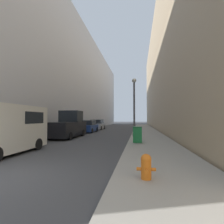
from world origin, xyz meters
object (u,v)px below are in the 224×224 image
object	(u,v)px
trash_bin	(137,134)
parked_sedan_far	(97,125)
lamppost	(134,103)
white_van	(4,127)
fire_hydrant	(146,166)
pickup_truck	(68,126)
parked_sedan_near	(88,127)

from	to	relation	value
trash_bin	parked_sedan_far	distance (m)	17.15
lamppost	white_van	distance (m)	10.96
trash_bin	fire_hydrant	bearing A→B (deg)	-87.66
parked_sedan_far	lamppost	bearing A→B (deg)	-60.64
trash_bin	pickup_truck	world-z (taller)	pickup_truck
fire_hydrant	pickup_truck	bearing A→B (deg)	122.23
trash_bin	pickup_truck	distance (m)	7.43
fire_hydrant	white_van	bearing A→B (deg)	156.76
fire_hydrant	pickup_truck	xyz separation A→B (m)	(-6.78, 10.75, 0.55)
pickup_truck	parked_sedan_far	distance (m)	12.22
fire_hydrant	parked_sedan_near	distance (m)	18.31
pickup_truck	lamppost	bearing A→B (deg)	9.55
lamppost	parked_sedan_near	bearing A→B (deg)	139.48
parked_sedan_near	fire_hydrant	bearing A→B (deg)	-68.35
pickup_truck	parked_sedan_far	bearing A→B (deg)	90.65
pickup_truck	parked_sedan_far	world-z (taller)	pickup_truck
white_van	parked_sedan_far	xyz separation A→B (m)	(-0.14, 20.05, -0.59)
white_van	parked_sedan_near	xyz separation A→B (m)	(0.02, 14.11, -0.62)
pickup_truck	parked_sedan_near	world-z (taller)	pickup_truck
lamppost	parked_sedan_near	xyz separation A→B (m)	(-6.13, 5.24, -2.50)
trash_bin	parked_sedan_far	bearing A→B (deg)	112.72
fire_hydrant	trash_bin	xyz separation A→B (m)	(-0.29, 7.14, 0.21)
parked_sedan_near	parked_sedan_far	distance (m)	5.94
fire_hydrant	lamppost	bearing A→B (deg)	93.05
fire_hydrant	lamppost	size ratio (longest dim) A/B	0.12
lamppost	parked_sedan_far	xyz separation A→B (m)	(-6.29, 11.18, -2.47)
parked_sedan_far	white_van	bearing A→B (deg)	-89.60
fire_hydrant	parked_sedan_near	xyz separation A→B (m)	(-6.75, 17.02, 0.23)
lamppost	white_van	size ratio (longest dim) A/B	1.15
parked_sedan_near	parked_sedan_far	size ratio (longest dim) A/B	0.88
lamppost	parked_sedan_near	world-z (taller)	lamppost
lamppost	white_van	bearing A→B (deg)	-124.73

